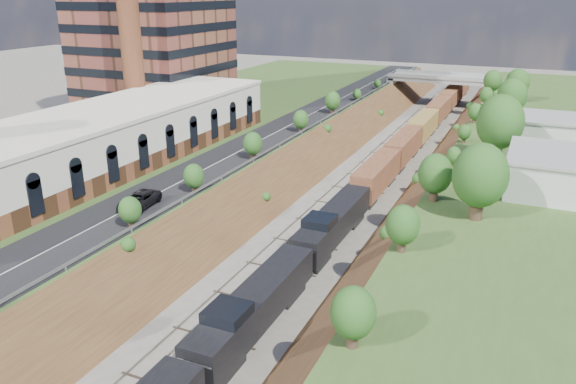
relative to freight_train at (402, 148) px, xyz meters
name	(u,v)px	position (x,y,z in m)	size (l,w,h in m)	color
platform_left	(171,142)	(-35.60, -11.31, -0.04)	(44.00, 180.00, 5.00)	#385523
embankment_left	(294,173)	(-13.60, -11.31, -2.54)	(7.07, 180.00, 7.07)	brown
embankment_right	(443,194)	(8.40, -11.31, -2.54)	(7.07, 180.00, 7.07)	brown
rail_left_track	(347,180)	(-5.20, -11.31, -2.45)	(1.58, 180.00, 0.18)	gray
rail_right_track	(382,185)	(0.00, -11.31, -2.45)	(1.58, 180.00, 0.18)	gray
road	(266,138)	(-18.10, -11.31, 2.51)	(8.00, 180.00, 0.10)	black
guardrail	(291,137)	(-14.00, -11.51, 3.01)	(0.10, 171.00, 0.70)	#99999E
commercial_building	(96,141)	(-30.60, -33.31, 5.97)	(14.30, 62.30, 7.00)	brown
overpass	(442,85)	(-2.60, 50.69, 2.38)	(24.50, 8.30, 7.40)	gray
white_building_near	(551,173)	(20.90, -19.31, 4.46)	(9.00, 12.00, 4.00)	silver
white_building_far	(548,131)	(20.40, 2.69, 4.26)	(8.00, 10.00, 3.60)	silver
tree_right_large	(480,176)	(14.40, -31.31, 6.84)	(5.25, 5.25, 7.61)	#473323
tree_left_crest	(99,226)	(-14.40, -51.31, 4.50)	(2.45, 2.45, 3.55)	#473323
freight_train	(402,148)	(0.00, 0.00, 0.00)	(2.94, 149.89, 4.55)	black
suv	(139,200)	(-17.31, -42.40, 3.33)	(2.54, 5.50, 1.53)	black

